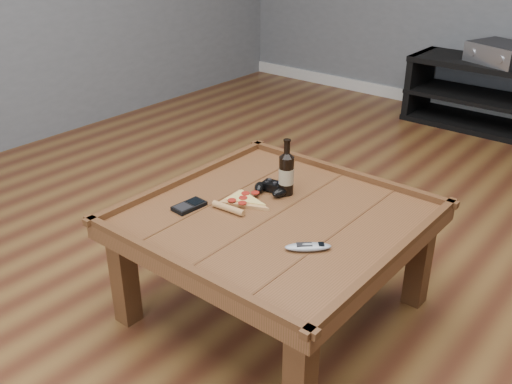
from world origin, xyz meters
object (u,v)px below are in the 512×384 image
Objects in this scene: media_console at (505,99)px; beer_bottle at (286,172)px; coffee_table at (276,228)px; av_receiver at (501,53)px; smartphone at (189,206)px; game_controller at (271,188)px; pizza_slice at (241,201)px; remote_control at (308,247)px.

beer_bottle is (-0.08, -2.58, 0.30)m from media_console.
av_receiver reaches higher than coffee_table.
smartphone is 0.27× the size of av_receiver.
pizza_slice is at bearing -112.27° from game_controller.
smartphone is at bearing -127.67° from remote_control.
coffee_table is at bearing -160.82° from remote_control.
av_receiver is (-0.32, 2.87, 0.11)m from remote_control.
pizza_slice is 1.99× the size of smartphone.
remote_control is (0.24, -2.88, 0.22)m from media_console.
av_receiver reaches higher than game_controller.
media_console is 5.22× the size of pizza_slice.
game_controller is at bearing 66.40° from smartphone.
av_receiver is (0.08, 2.76, 0.11)m from pizza_slice.
smartphone is 0.53m from remote_control.
pizza_slice is 2.76m from av_receiver.
beer_bottle is at bearing 62.08° from smartphone.
remote_control is at bearing -28.70° from coffee_table.
remote_control reaches higher than smartphone.
smartphone is at bearing -128.02° from game_controller.
av_receiver reaches higher than media_console.
media_console is 9.22× the size of remote_control.
pizza_slice is (-0.03, -0.15, -0.01)m from game_controller.
av_receiver is at bearing 84.26° from pizza_slice.
game_controller is 1.06× the size of remote_control.
pizza_slice is at bearing -148.13° from remote_control.
smartphone is (-0.13, -0.16, -0.00)m from pizza_slice.
game_controller is at bearing -70.55° from av_receiver.
media_console reaches higher than game_controller.
coffee_table is at bearing -67.80° from av_receiver.
coffee_table is 2.75m from media_console.
media_console reaches higher than pizza_slice.
coffee_table is 0.18m from pizza_slice.
beer_bottle reaches higher than av_receiver.
media_console is at bearing 88.25° from beer_bottle.
beer_bottle is 2.58m from av_receiver.
remote_control is (0.53, 0.04, 0.00)m from smartphone.
av_receiver is at bearing 144.24° from remote_control.
coffee_table is at bearing -90.00° from media_console.
remote_control is (0.31, -0.30, -0.08)m from beer_bottle.
game_controller is 2.61m from av_receiver.
coffee_table is at bearing 0.96° from pizza_slice.
media_console reaches higher than coffee_table.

